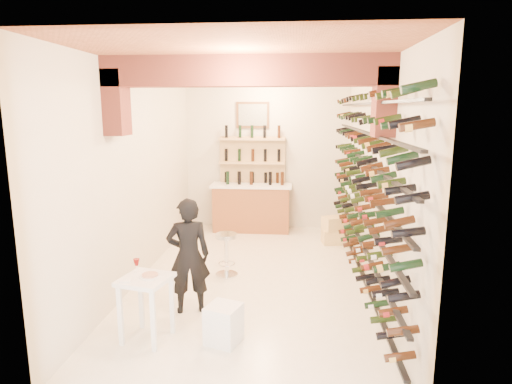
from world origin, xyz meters
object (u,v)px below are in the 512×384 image
(back_counter, at_px, (252,206))
(chrome_barstool, at_px, (226,251))
(tasting_table, at_px, (146,288))
(white_stool, at_px, (224,324))
(wine_rack, at_px, (359,181))
(person, at_px, (188,256))
(crate_lower, at_px, (334,237))

(back_counter, xyz_separation_m, chrome_barstool, (-0.14, -2.58, -0.14))
(tasting_table, xyz_separation_m, white_stool, (0.87, 0.00, -0.39))
(wine_rack, relative_size, person, 3.81)
(back_counter, bearing_deg, tasting_table, -99.33)
(white_stool, relative_size, crate_lower, 0.94)
(white_stool, distance_m, chrome_barstool, 1.99)
(crate_lower, bearing_deg, person, -124.83)
(wine_rack, height_order, tasting_table, wine_rack)
(wine_rack, bearing_deg, back_counter, 124.66)
(chrome_barstool, xyz_separation_m, crate_lower, (1.84, 1.81, -0.25))
(wine_rack, bearing_deg, tasting_table, -143.63)
(back_counter, height_order, crate_lower, back_counter)
(back_counter, height_order, chrome_barstool, back_counter)
(white_stool, bearing_deg, person, 128.06)
(wine_rack, bearing_deg, white_stool, -131.93)
(back_counter, relative_size, crate_lower, 3.67)
(back_counter, distance_m, white_stool, 4.56)
(back_counter, distance_m, chrome_barstool, 2.59)
(chrome_barstool, height_order, crate_lower, chrome_barstool)
(back_counter, relative_size, white_stool, 3.91)
(back_counter, bearing_deg, white_stool, -88.39)
(wine_rack, xyz_separation_m, tasting_table, (-2.58, -1.90, -0.94))
(tasting_table, relative_size, person, 0.60)
(white_stool, bearing_deg, back_counter, 91.61)
(wine_rack, xyz_separation_m, white_stool, (-1.70, -1.90, -1.33))
(person, bearing_deg, white_stool, 111.52)
(back_counter, height_order, white_stool, back_counter)
(wine_rack, relative_size, crate_lower, 12.31)
(tasting_table, xyz_separation_m, person, (0.32, 0.72, 0.14))
(wine_rack, height_order, crate_lower, wine_rack)
(wine_rack, distance_m, person, 2.68)
(person, relative_size, crate_lower, 3.23)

